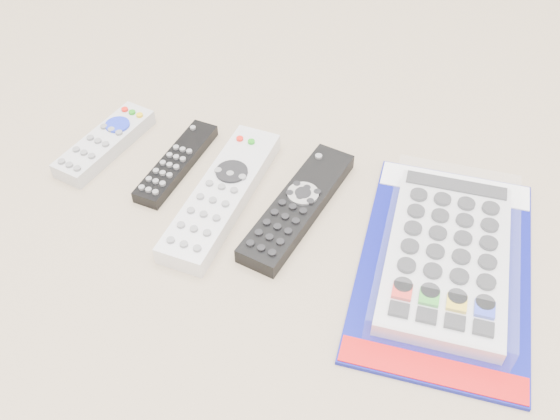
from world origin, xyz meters
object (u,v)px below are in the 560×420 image
(remote_small_grey, at_px, (105,143))
(remote_silver_dvd, at_px, (222,194))
(jumbo_remote_packaged, at_px, (447,254))
(remote_large_black, at_px, (298,206))
(remote_slim_black, at_px, (177,163))

(remote_small_grey, bearing_deg, remote_silver_dvd, -1.66)
(remote_silver_dvd, bearing_deg, remote_small_grey, 170.22)
(jumbo_remote_packaged, bearing_deg, remote_small_grey, 170.24)
(remote_small_grey, distance_m, remote_silver_dvd, 0.18)
(remote_small_grey, distance_m, remote_large_black, 0.27)
(remote_slim_black, xyz_separation_m, remote_large_black, (0.17, -0.02, 0.00))
(remote_slim_black, height_order, jumbo_remote_packaged, jumbo_remote_packaged)
(remote_large_black, bearing_deg, remote_slim_black, -177.87)
(remote_slim_black, xyz_separation_m, jumbo_remote_packaged, (0.34, -0.05, 0.01))
(remote_silver_dvd, distance_m, remote_large_black, 0.09)
(remote_small_grey, height_order, jumbo_remote_packaged, jumbo_remote_packaged)
(remote_silver_dvd, height_order, remote_large_black, remote_silver_dvd)
(remote_large_black, height_order, jumbo_remote_packaged, jumbo_remote_packaged)
(remote_slim_black, height_order, remote_silver_dvd, remote_silver_dvd)
(remote_slim_black, distance_m, jumbo_remote_packaged, 0.35)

